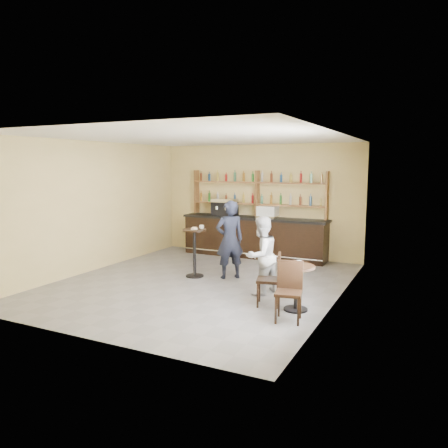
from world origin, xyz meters
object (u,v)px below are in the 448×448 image
at_px(bar_counter, 254,237).
at_px(pedestal_table, 194,253).
at_px(espresso_machine, 225,207).
at_px(chair_west, 268,279).
at_px(pastry_case, 268,212).
at_px(chair_south, 289,292).
at_px(cafe_table, 296,288).
at_px(patron_second, 261,256).
at_px(man_main, 230,240).

relative_size(bar_counter, pedestal_table, 3.74).
bearing_deg(espresso_machine, pedestal_table, -70.19).
bearing_deg(chair_west, pastry_case, -175.42).
bearing_deg(pastry_case, chair_south, -62.21).
distance_m(pastry_case, cafe_table, 4.56).
relative_size(cafe_table, patron_second, 0.52).
xyz_separation_m(pedestal_table, chair_south, (2.91, -1.88, -0.06)).
bearing_deg(espresso_machine, bar_counter, 8.72).
distance_m(cafe_table, chair_south, 0.61).
relative_size(cafe_table, chair_south, 0.83).
distance_m(chair_south, patron_second, 1.62).
bearing_deg(chair_west, espresso_machine, -160.39).
xyz_separation_m(espresso_machine, chair_south, (3.43, -4.57, -0.89)).
bearing_deg(pedestal_table, bar_counter, 81.45).
bearing_deg(chair_west, man_main, -150.67).
distance_m(bar_counter, patron_second, 3.66).
xyz_separation_m(bar_counter, man_main, (0.39, -2.44, 0.33)).
distance_m(man_main, cafe_table, 2.61).
distance_m(pedestal_table, cafe_table, 3.13).
bearing_deg(cafe_table, chair_west, 174.81).
distance_m(man_main, patron_second, 1.43).
bearing_deg(chair_west, chair_south, 26.49).
height_order(bar_counter, pastry_case, pastry_case).
bearing_deg(cafe_table, pedestal_table, 155.84).
height_order(espresso_machine, cafe_table, espresso_machine).
bearing_deg(chair_west, bar_counter, -170.37).
height_order(cafe_table, patron_second, patron_second).
relative_size(pastry_case, pedestal_table, 0.48).
bearing_deg(chair_south, bar_counter, 107.30).
bearing_deg(chair_south, cafe_table, 83.40).
distance_m(man_main, chair_west, 2.15).
distance_m(man_main, chair_south, 3.02).
xyz_separation_m(pedestal_table, man_main, (0.80, 0.25, 0.34)).
bearing_deg(patron_second, man_main, -105.06).
height_order(espresso_machine, patron_second, espresso_machine).
bearing_deg(pedestal_table, chair_west, -28.10).
height_order(pastry_case, chair_south, pastry_case).
relative_size(espresso_machine, chair_south, 0.68).
bearing_deg(patron_second, bar_counter, -132.62).
height_order(pedestal_table, cafe_table, pedestal_table).
bearing_deg(man_main, patron_second, 100.20).
distance_m(chair_west, chair_south, 0.88).
relative_size(bar_counter, chair_west, 4.27).
bearing_deg(man_main, cafe_table, 101.47).
bearing_deg(cafe_table, chair_south, -85.24).
relative_size(pastry_case, chair_west, 0.55).
xyz_separation_m(man_main, patron_second, (1.12, -0.87, -0.11)).
bearing_deg(man_main, bar_counter, -122.77).
height_order(man_main, chair_south, man_main).
height_order(espresso_machine, chair_south, espresso_machine).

